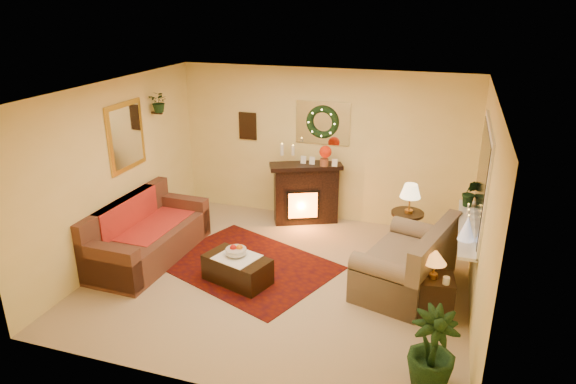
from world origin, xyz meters
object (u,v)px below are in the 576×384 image
(sofa, at_px, (148,231))
(loveseat, at_px, (406,258))
(side_table_round, at_px, (406,231))
(coffee_table, at_px, (237,268))
(end_table_square, at_px, (434,296))
(fireplace, at_px, (306,192))

(sofa, distance_m, loveseat, 3.71)
(loveseat, xyz_separation_m, side_table_round, (-0.10, 1.06, -0.09))
(coffee_table, bearing_deg, end_table_square, 17.85)
(loveseat, relative_size, end_table_square, 2.98)
(sofa, bearing_deg, loveseat, 7.13)
(side_table_round, relative_size, coffee_table, 0.71)
(fireplace, relative_size, loveseat, 0.67)
(end_table_square, xyz_separation_m, coffee_table, (-2.59, -0.00, -0.06))
(coffee_table, bearing_deg, fireplace, 99.74)
(fireplace, height_order, end_table_square, fireplace)
(sofa, xyz_separation_m, side_table_round, (3.60, 1.41, -0.10))
(end_table_square, bearing_deg, side_table_round, 106.95)
(end_table_square, distance_m, coffee_table, 2.59)
(sofa, height_order, coffee_table, sofa)
(coffee_table, bearing_deg, side_table_round, 56.47)
(loveseat, distance_m, end_table_square, 0.74)
(fireplace, bearing_deg, side_table_round, -42.76)
(end_table_square, bearing_deg, fireplace, 135.25)
(loveseat, xyz_separation_m, end_table_square, (0.41, -0.60, -0.15))
(end_table_square, height_order, coffee_table, end_table_square)
(sofa, bearing_deg, side_table_round, 23.15)
(coffee_table, bearing_deg, loveseat, 33.25)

